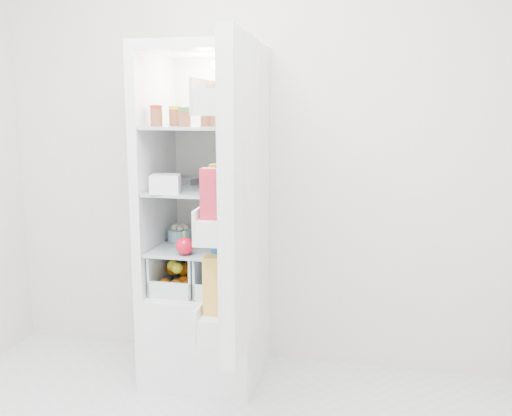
% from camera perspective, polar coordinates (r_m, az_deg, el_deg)
% --- Properties ---
extents(room_walls, '(3.02, 3.02, 2.61)m').
position_cam_1_polar(room_walls, '(1.82, -10.97, 13.32)').
color(room_walls, beige).
rests_on(room_walls, ground).
extents(refrigerator, '(0.60, 0.60, 1.80)m').
position_cam_1_polar(refrigerator, '(3.17, -4.79, -4.92)').
color(refrigerator, silver).
rests_on(refrigerator, ground).
extents(shelf_low, '(0.49, 0.53, 0.01)m').
position_cam_1_polar(shelf_low, '(3.09, -5.15, -3.87)').
color(shelf_low, '#9EB0B9').
rests_on(shelf_low, refrigerator).
extents(shelf_mid, '(0.49, 0.53, 0.02)m').
position_cam_1_polar(shelf_mid, '(3.03, -5.25, 1.83)').
color(shelf_mid, '#9EB0B9').
rests_on(shelf_mid, refrigerator).
extents(shelf_top, '(0.49, 0.53, 0.02)m').
position_cam_1_polar(shelf_top, '(3.00, -5.35, 8.07)').
color(shelf_top, '#9EB0B9').
rests_on(shelf_top, refrigerator).
extents(crisper_left, '(0.23, 0.46, 0.22)m').
position_cam_1_polar(crisper_left, '(3.16, -7.25, -6.03)').
color(crisper_left, silver).
rests_on(crisper_left, refrigerator).
extents(crisper_right, '(0.23, 0.46, 0.22)m').
position_cam_1_polar(crisper_right, '(3.09, -2.94, -6.34)').
color(crisper_right, silver).
rests_on(crisper_right, refrigerator).
extents(condiment_jars, '(0.46, 0.16, 0.08)m').
position_cam_1_polar(condiment_jars, '(2.89, -6.05, 8.98)').
color(condiment_jars, '#B21919').
rests_on(condiment_jars, shelf_top).
extents(squeeze_bottle, '(0.06, 0.06, 0.20)m').
position_cam_1_polar(squeeze_bottle, '(2.99, -2.10, 10.13)').
color(squeeze_bottle, silver).
rests_on(squeeze_bottle, shelf_top).
extents(tub_white, '(0.17, 0.17, 0.09)m').
position_cam_1_polar(tub_white, '(2.89, -9.05, 2.40)').
color(tub_white, white).
rests_on(tub_white, shelf_mid).
extents(tub_cream, '(0.17, 0.17, 0.08)m').
position_cam_1_polar(tub_cream, '(3.04, -4.16, 2.75)').
color(tub_cream, beige).
rests_on(tub_cream, shelf_mid).
extents(tin_red, '(0.09, 0.09, 0.05)m').
position_cam_1_polar(tin_red, '(2.81, -3.12, 1.92)').
color(tin_red, '#B4271B').
rests_on(tin_red, shelf_mid).
extents(foil_tray, '(0.17, 0.15, 0.04)m').
position_cam_1_polar(foil_tray, '(3.22, -6.84, 2.73)').
color(foil_tray, '#B9B9BE').
rests_on(foil_tray, shelf_mid).
extents(red_cabbage, '(0.18, 0.18, 0.18)m').
position_cam_1_polar(red_cabbage, '(3.11, -2.45, -1.88)').
color(red_cabbage, '#511B4C').
rests_on(red_cabbage, shelf_low).
extents(bell_pepper, '(0.09, 0.09, 0.09)m').
position_cam_1_polar(bell_pepper, '(2.89, -7.13, -3.80)').
color(bell_pepper, red).
rests_on(bell_pepper, shelf_low).
extents(mushroom_bowl, '(0.17, 0.17, 0.06)m').
position_cam_1_polar(mushroom_bowl, '(3.20, -7.59, -2.70)').
color(mushroom_bowl, '#82B0C1').
rests_on(mushroom_bowl, shelf_low).
extents(citrus_pile, '(0.20, 0.31, 0.16)m').
position_cam_1_polar(citrus_pile, '(3.15, -7.34, -6.65)').
color(citrus_pile, '#DE5A0B').
rests_on(citrus_pile, refrigerator).
extents(veg_pile, '(0.16, 0.30, 0.10)m').
position_cam_1_polar(veg_pile, '(3.10, -2.85, -7.19)').
color(veg_pile, '#20531B').
rests_on(veg_pile, refrigerator).
extents(fridge_door, '(0.20, 0.60, 1.30)m').
position_cam_1_polar(fridge_door, '(2.39, -2.17, 0.69)').
color(fridge_door, silver).
rests_on(fridge_door, refrigerator).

